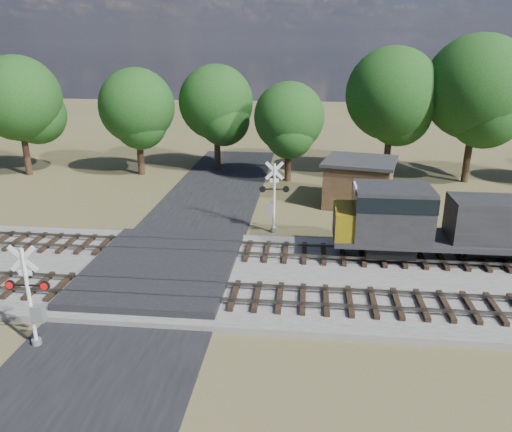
# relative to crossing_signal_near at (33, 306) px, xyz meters

# --- Properties ---
(ground) EXTENTS (160.00, 160.00, 0.00)m
(ground) POSITION_rel_crossing_signal_near_xyz_m (2.86, 6.04, -1.72)
(ground) COLOR #4E4F2A
(ground) RESTS_ON ground
(ballast_bed) EXTENTS (140.00, 10.00, 0.30)m
(ballast_bed) POSITION_rel_crossing_signal_near_xyz_m (12.86, 6.54, -1.57)
(ballast_bed) COLOR gray
(ballast_bed) RESTS_ON ground
(road) EXTENTS (7.00, 60.00, 0.08)m
(road) POSITION_rel_crossing_signal_near_xyz_m (2.86, 6.04, -1.68)
(road) COLOR black
(road) RESTS_ON ground
(crossing_panel) EXTENTS (7.00, 9.00, 0.62)m
(crossing_panel) POSITION_rel_crossing_signal_near_xyz_m (2.86, 6.54, -1.40)
(crossing_panel) COLOR #262628
(crossing_panel) RESTS_ON ground
(track_near) EXTENTS (140.00, 2.60, 0.33)m
(track_near) POSITION_rel_crossing_signal_near_xyz_m (5.98, 4.04, -1.30)
(track_near) COLOR black
(track_near) RESTS_ON ballast_bed
(track_far) EXTENTS (140.00, 2.60, 0.33)m
(track_far) POSITION_rel_crossing_signal_near_xyz_m (5.98, 9.04, -1.30)
(track_far) COLOR black
(track_far) RESTS_ON ballast_bed
(crossing_signal_near) EXTENTS (1.66, 0.36, 4.13)m
(crossing_signal_near) POSITION_rel_crossing_signal_near_xyz_m (0.00, 0.00, 0.00)
(crossing_signal_near) COLOR silver
(crossing_signal_near) RESTS_ON ground
(crossing_signal_far) EXTENTS (1.77, 0.41, 4.39)m
(crossing_signal_far) POSITION_rel_crossing_signal_near_xyz_m (7.87, 12.95, 0.11)
(crossing_signal_far) COLOR silver
(crossing_signal_far) RESTS_ON ground
(equipment_shed) EXTENTS (5.72, 5.72, 3.25)m
(equipment_shed) POSITION_rel_crossing_signal_near_xyz_m (13.50, 19.13, -0.07)
(equipment_shed) COLOR #422D1C
(equipment_shed) RESTS_ON ground
(treeline) EXTENTS (83.88, 10.83, 11.69)m
(treeline) POSITION_rel_crossing_signal_near_xyz_m (10.12, 26.38, 4.62)
(treeline) COLOR black
(treeline) RESTS_ON ground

